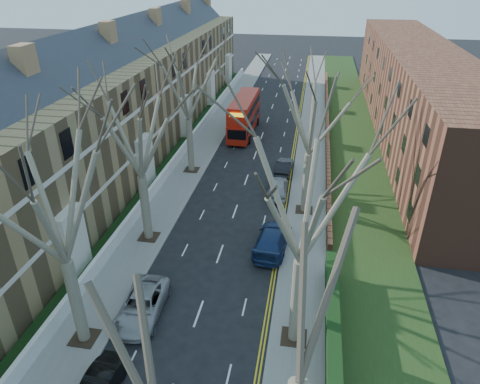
% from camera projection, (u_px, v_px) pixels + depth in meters
% --- Properties ---
extents(pavement_left, '(3.00, 102.00, 0.12)m').
position_uv_depth(pavement_left, '(213.00, 132.00, 52.31)').
color(pavement_left, slate).
rests_on(pavement_left, ground).
extents(pavement_right, '(3.00, 102.00, 0.12)m').
position_uv_depth(pavement_right, '(312.00, 138.00, 50.51)').
color(pavement_right, slate).
rests_on(pavement_right, ground).
extents(terrace_left, '(9.70, 78.00, 13.60)m').
position_uv_depth(terrace_left, '(122.00, 104.00, 43.93)').
color(terrace_left, '#96774C').
rests_on(terrace_left, ground).
extents(flats_right, '(13.97, 54.00, 10.00)m').
position_uv_depth(flats_right, '(416.00, 92.00, 49.92)').
color(flats_right, brown).
rests_on(flats_right, ground).
extents(front_wall_left, '(0.30, 78.00, 1.00)m').
position_uv_depth(front_wall_left, '(181.00, 152.00, 45.36)').
color(front_wall_left, white).
rests_on(front_wall_left, ground).
extents(grass_verge_right, '(6.00, 102.00, 0.06)m').
position_uv_depth(grass_verge_right, '(351.00, 140.00, 49.79)').
color(grass_verge_right, '#213613').
rests_on(grass_verge_right, ground).
extents(tree_left_mid, '(10.50, 10.50, 14.71)m').
position_uv_depth(tree_left_mid, '(48.00, 187.00, 19.14)').
color(tree_left_mid, brown).
rests_on(tree_left_mid, ground).
extents(tree_left_far, '(10.15, 10.15, 14.22)m').
position_uv_depth(tree_left_far, '(135.00, 121.00, 27.96)').
color(tree_left_far, brown).
rests_on(tree_left_far, ground).
extents(tree_left_dist, '(10.50, 10.50, 14.71)m').
position_uv_depth(tree_left_dist, '(186.00, 74.00, 38.22)').
color(tree_left_dist, brown).
rests_on(tree_left_dist, ground).
extents(tree_right_mid, '(10.50, 10.50, 14.71)m').
position_uv_depth(tree_right_mid, '(306.00, 187.00, 19.16)').
color(tree_right_mid, brown).
rests_on(tree_right_mid, ground).
extents(tree_right_far, '(10.15, 10.15, 14.22)m').
position_uv_depth(tree_right_far, '(313.00, 104.00, 31.45)').
color(tree_right_far, brown).
rests_on(tree_right_far, ground).
extents(double_decker_bus, '(2.73, 10.26, 4.31)m').
position_uv_depth(double_decker_bus, '(244.00, 116.00, 51.21)').
color(double_decker_bus, '#AA190C').
rests_on(double_decker_bus, ground).
extents(car_left_far, '(2.58, 5.17, 1.41)m').
position_uv_depth(car_left_far, '(142.00, 305.00, 25.05)').
color(car_left_far, '#939297').
rests_on(car_left_far, ground).
extents(car_right_near, '(2.72, 5.61, 1.57)m').
position_uv_depth(car_right_near, '(273.00, 239.00, 30.85)').
color(car_right_near, navy).
rests_on(car_right_near, ground).
extents(car_right_mid, '(1.93, 4.44, 1.49)m').
position_uv_depth(car_right_mid, '(278.00, 187.00, 38.08)').
color(car_right_mid, '#9FA2A8').
rests_on(car_right_mid, ground).
extents(car_right_far, '(1.62, 4.17, 1.35)m').
position_uv_depth(car_right_far, '(284.00, 167.00, 42.04)').
color(car_right_far, black).
rests_on(car_right_far, ground).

